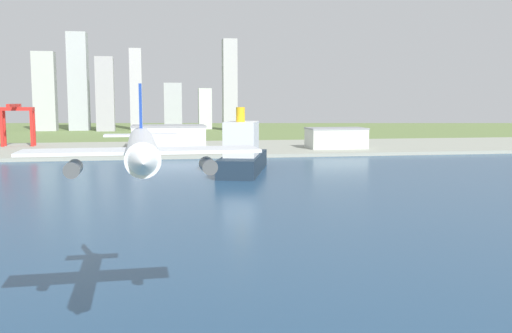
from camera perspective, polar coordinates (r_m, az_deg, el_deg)
The scene contains 9 objects.
ground_plane at distance 269.99m, azimuth -3.81°, elevation -1.82°, with size 2400.00×2400.00×0.00m, color olive.
water_bay at distance 211.19m, azimuth -2.15°, elevation -4.16°, with size 840.00×360.00×0.15m, color navy.
industrial_pier at distance 458.12m, azimuth -6.22°, elevation 1.78°, with size 840.00×140.00×2.50m, color #979B8D.
airplane_landing at distance 84.80m, azimuth -11.32°, elevation 1.74°, with size 35.35×41.70×13.87m.
cargo_ship at distance 311.80m, azimuth -1.33°, elevation 1.23°, with size 38.01×74.23×35.83m.
port_crane_red at distance 500.28m, azimuth -22.75°, elevation 4.71°, with size 25.32×37.87×34.29m.
warehouse_main at distance 461.63m, azimuth -8.71°, elevation 3.02°, with size 57.72×38.23×17.42m.
warehouse_annex at distance 450.09m, azimuth 7.99°, elevation 2.85°, with size 44.65×27.87×15.90m.
distant_skyline at distance 784.45m, azimuth -13.37°, elevation 7.44°, with size 262.30×69.87×127.63m.
Camera 1 is at (-26.77, 34.27, 39.54)m, focal length 40.09 mm.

